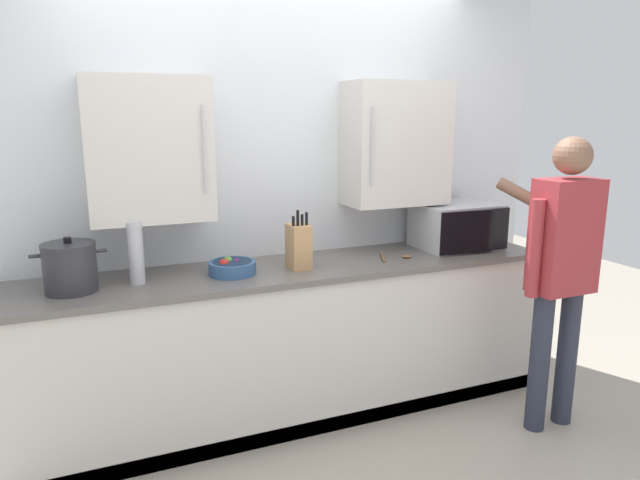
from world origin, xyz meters
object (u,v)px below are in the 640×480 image
wooden_spoon (395,256)px  fruit_bowl (232,267)px  stock_pot (70,267)px  thermos_flask (136,253)px  microwave_oven (454,226)px  person_figure (561,261)px  knife_block (299,246)px

wooden_spoon → fruit_bowl: bearing=178.3°
stock_pot → thermos_flask: 0.31m
fruit_bowl → thermos_flask: (-0.49, 0.02, 0.12)m
microwave_oven → thermos_flask: 1.95m
microwave_oven → person_figure: 0.74m
fruit_bowl → wooden_spoon: bearing=-1.7°
stock_pot → thermos_flask: bearing=3.5°
fruit_bowl → wooden_spoon: 0.99m
wooden_spoon → person_figure: size_ratio=0.14×
fruit_bowl → wooden_spoon: (0.99, -0.03, -0.03)m
fruit_bowl → knife_block: 0.39m
microwave_oven → person_figure: (0.18, -0.72, -0.07)m
wooden_spoon → person_figure: (0.67, -0.63, 0.06)m
microwave_oven → fruit_bowl: 1.47m
microwave_oven → knife_block: (-1.09, -0.08, -0.02)m
stock_pot → wooden_spoon: size_ratio=1.56×
microwave_oven → fruit_bowl: size_ratio=1.96×
stock_pot → wooden_spoon: (1.78, -0.03, -0.11)m
fruit_bowl → thermos_flask: size_ratio=0.80×
fruit_bowl → thermos_flask: bearing=177.9°
fruit_bowl → knife_block: knife_block is taller
wooden_spoon → knife_block: 0.62m
wooden_spoon → knife_block: knife_block is taller
fruit_bowl → person_figure: (1.65, -0.66, 0.03)m
microwave_oven → thermos_flask: (-1.95, -0.04, 0.02)m
microwave_oven → knife_block: bearing=-175.8°
wooden_spoon → knife_block: (-0.61, 0.01, 0.12)m
stock_pot → thermos_flask: thermos_flask is taller
microwave_oven → fruit_bowl: bearing=-177.7°
fruit_bowl → person_figure: bearing=-21.7°
wooden_spoon → person_figure: person_figure is taller
microwave_oven → person_figure: bearing=-75.5°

